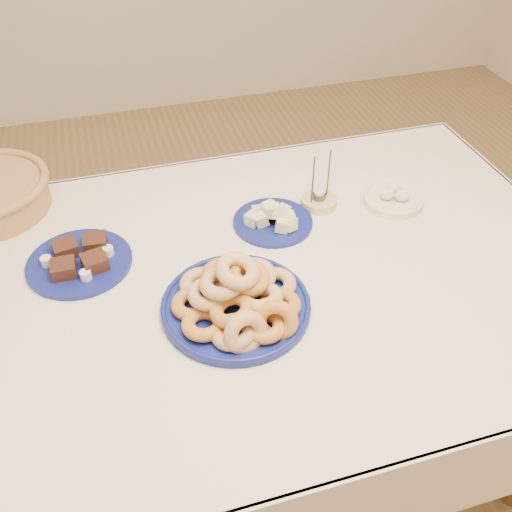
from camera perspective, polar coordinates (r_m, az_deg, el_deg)
name	(u,v)px	position (r m, az deg, el deg)	size (l,w,h in m)	color
ground	(252,442)	(1.97, -0.43, -18.13)	(5.00, 5.00, 0.00)	olive
dining_table	(250,305)	(1.45, -0.56, -4.91)	(1.71, 1.11, 0.75)	brown
donut_platter	(237,300)	(1.27, -1.87, -4.40)	(0.36, 0.36, 0.15)	navy
melon_plate	(274,219)	(1.52, 1.80, 3.71)	(0.27, 0.27, 0.08)	navy
brownie_plate	(80,260)	(1.46, -17.22, -0.40)	(0.30, 0.30, 0.05)	navy
candle_holder	(319,200)	(1.60, 6.30, 5.54)	(0.13, 0.13, 0.17)	tan
egg_bowl	(393,198)	(1.64, 13.57, 5.63)	(0.21, 0.21, 0.06)	silver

